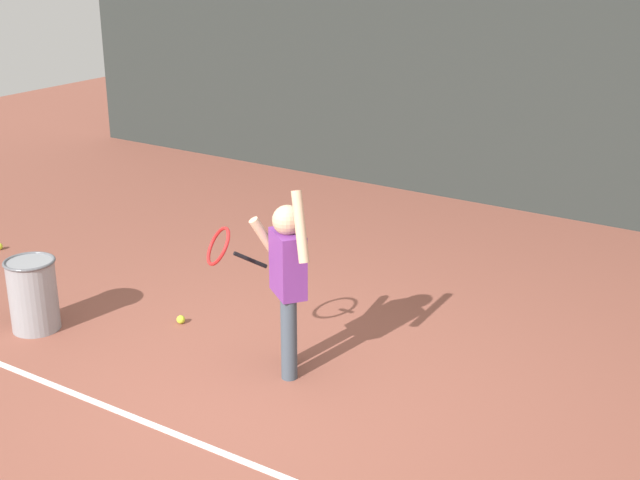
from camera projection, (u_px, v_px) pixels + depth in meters
name	position (u px, v px, depth m)	size (l,w,h in m)	color
ground_plane	(253.00, 398.00, 5.71)	(20.00, 20.00, 0.00)	brown
court_line_baseline	(192.00, 441.00, 5.24)	(9.00, 0.05, 0.00)	white
back_fence_windscreen	(533.00, 26.00, 8.78)	(12.25, 0.08, 3.87)	#282D2B
fence_post_1	(292.00, 3.00, 10.33)	(0.09, 0.09, 4.02)	slate
fence_post_2	(536.00, 18.00, 8.80)	(0.09, 0.09, 4.02)	slate
tennis_player	(285.00, 274.00, 5.81)	(0.89, 0.52, 1.35)	#3F4C59
ball_hopper	(33.00, 294.00, 6.59)	(0.38, 0.38, 0.56)	gray
tennis_ball_0	(181.00, 319.00, 6.76)	(0.07, 0.07, 0.07)	#CCE033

